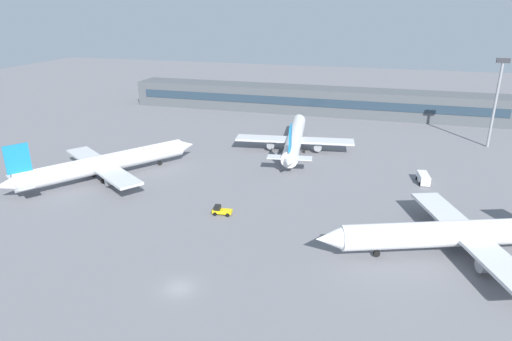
# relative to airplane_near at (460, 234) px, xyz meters

# --- Properties ---
(ground_plane) EXTENTS (400.00, 400.00, 0.00)m
(ground_plane) POSITION_rel_airplane_near_xyz_m (-38.11, 19.33, -3.45)
(ground_plane) COLOR slate
(terminal_building) EXTENTS (132.65, 12.13, 9.00)m
(terminal_building) POSITION_rel_airplane_near_xyz_m (-38.11, 90.52, 1.05)
(terminal_building) COLOR #4C5156
(terminal_building) RESTS_ON ground_plane
(airplane_near) EXTENTS (43.91, 31.46, 11.32)m
(airplane_near) POSITION_rel_airplane_near_xyz_m (0.00, 0.00, 0.00)
(airplane_near) COLOR white
(airplane_near) RESTS_ON ground_plane
(airplane_mid) EXTENTS (29.55, 39.32, 11.23)m
(airplane_mid) POSITION_rel_airplane_near_xyz_m (-71.62, 13.52, -0.03)
(airplane_mid) COLOR white
(airplane_mid) RESTS_ON ground_plane
(airplane_far) EXTENTS (31.39, 44.72, 11.06)m
(airplane_far) POSITION_rel_airplane_near_xyz_m (-35.29, 45.59, -0.08)
(airplane_far) COLOR silver
(airplane_far) RESTS_ON ground_plane
(baggage_tug_yellow) EXTENTS (3.73, 2.10, 1.75)m
(baggage_tug_yellow) POSITION_rel_airplane_near_xyz_m (-40.57, 2.72, -2.65)
(baggage_tug_yellow) COLOR yellow
(baggage_tug_yellow) RESTS_ON ground_plane
(service_van_white) EXTENTS (2.87, 5.43, 2.08)m
(service_van_white) POSITION_rel_airplane_near_xyz_m (-3.41, 29.75, -2.34)
(service_van_white) COLOR white
(service_van_white) RESTS_ON ground_plane
(floodlight_tower_west) EXTENTS (3.20, 0.80, 23.79)m
(floodlight_tower_west) POSITION_rel_airplane_near_xyz_m (15.23, 62.87, 10.43)
(floodlight_tower_west) COLOR gray
(floodlight_tower_west) RESTS_ON ground_plane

